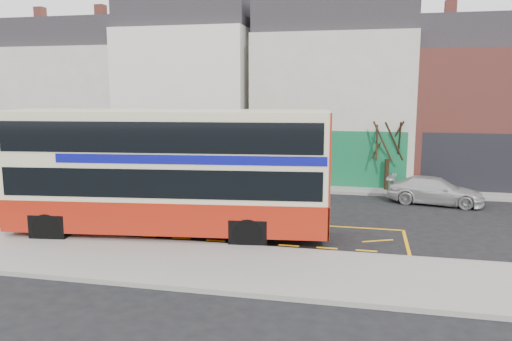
% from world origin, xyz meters
% --- Properties ---
extents(ground, '(120.00, 120.00, 0.00)m').
position_xyz_m(ground, '(0.00, 0.00, 0.00)').
color(ground, black).
rests_on(ground, ground).
extents(pavement, '(40.00, 4.00, 0.15)m').
position_xyz_m(pavement, '(0.00, -2.30, 0.07)').
color(pavement, gray).
rests_on(pavement, ground).
extents(kerb, '(40.00, 0.15, 0.15)m').
position_xyz_m(kerb, '(0.00, -0.38, 0.07)').
color(kerb, gray).
rests_on(kerb, ground).
extents(far_pavement, '(50.00, 3.00, 0.15)m').
position_xyz_m(far_pavement, '(0.00, 11.00, 0.07)').
color(far_pavement, gray).
rests_on(far_pavement, ground).
extents(road_markings, '(14.00, 3.40, 0.01)m').
position_xyz_m(road_markings, '(0.00, 1.60, 0.01)').
color(road_markings, '#FFAD0D').
rests_on(road_markings, ground).
extents(terrace_far_left, '(8.00, 8.01, 10.80)m').
position_xyz_m(terrace_far_left, '(-13.50, 14.99, 4.82)').
color(terrace_far_left, beige).
rests_on(terrace_far_left, ground).
extents(terrace_left, '(8.00, 8.01, 11.80)m').
position_xyz_m(terrace_left, '(-5.50, 14.99, 5.32)').
color(terrace_left, white).
rests_on(terrace_left, ground).
extents(terrace_green_shop, '(9.00, 8.01, 11.30)m').
position_xyz_m(terrace_green_shop, '(3.50, 14.99, 5.07)').
color(terrace_green_shop, beige).
rests_on(terrace_green_shop, ground).
extents(terrace_right, '(9.00, 8.01, 10.30)m').
position_xyz_m(terrace_right, '(12.50, 14.99, 4.57)').
color(terrace_right, '#9E4B3F').
rests_on(terrace_right, ground).
extents(double_decker_bus, '(11.96, 4.06, 4.68)m').
position_xyz_m(double_decker_bus, '(-1.57, 0.60, 2.46)').
color(double_decker_bus, beige).
rests_on(double_decker_bus, ground).
extents(bus_stop_post, '(0.78, 0.19, 3.16)m').
position_xyz_m(bus_stop_post, '(-5.69, -1.03, 2.04)').
color(bus_stop_post, black).
rests_on(bus_stop_post, pavement).
extents(car_silver, '(3.83, 1.98, 1.25)m').
position_xyz_m(car_silver, '(-10.16, 9.64, 0.62)').
color(car_silver, silver).
rests_on(car_silver, ground).
extents(car_grey, '(4.32, 2.32, 1.35)m').
position_xyz_m(car_grey, '(-3.13, 8.72, 0.68)').
color(car_grey, '#484950').
rests_on(car_grey, ground).
extents(car_white, '(4.66, 2.56, 1.28)m').
position_xyz_m(car_white, '(8.77, 8.29, 0.64)').
color(car_white, silver).
rests_on(car_white, ground).
extents(street_tree_right, '(2.24, 2.24, 4.84)m').
position_xyz_m(street_tree_right, '(6.60, 10.59, 3.30)').
color(street_tree_right, black).
rests_on(street_tree_right, ground).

